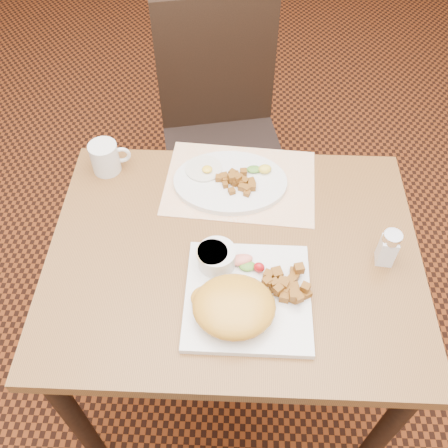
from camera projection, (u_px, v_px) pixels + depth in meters
ground at (231, 374)px, 1.79m from camera, size 8.00×8.00×0.00m
table at (233, 276)px, 1.29m from camera, size 0.90×0.70×0.75m
chair_far at (221, 125)px, 1.82m from camera, size 0.50×0.51×0.97m
placemat at (240, 182)px, 1.35m from camera, size 0.42×0.31×0.00m
plate_square at (248, 296)px, 1.12m from camera, size 0.28×0.28×0.02m
plate_oval at (230, 182)px, 1.34m from camera, size 0.31×0.23×0.02m
hollandaise_mound at (233, 307)px, 1.06m from camera, size 0.19×0.16×0.07m
ramekin at (216, 257)px, 1.14m from camera, size 0.09×0.09×0.05m
garnish_sq at (246, 263)px, 1.15m from camera, size 0.09×0.06×0.03m
fried_egg at (204, 169)px, 1.35m from camera, size 0.10×0.10×0.02m
garnish_ov at (261, 169)px, 1.34m from camera, size 0.07×0.04×0.02m
salt_shaker at (388, 248)px, 1.15m from camera, size 0.05×0.05×0.10m
coffee_mug at (106, 157)px, 1.35m from camera, size 0.11×0.08×0.09m
home_fries_sq at (288, 286)px, 1.11m from camera, size 0.11×0.10×0.04m
home_fries_ov at (238, 181)px, 1.31m from camera, size 0.11×0.09×0.03m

